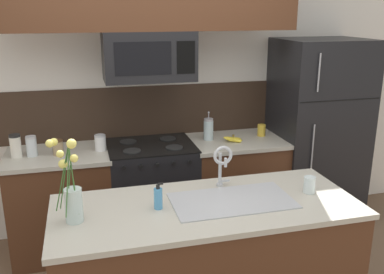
% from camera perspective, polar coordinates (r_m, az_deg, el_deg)
% --- Properties ---
extents(rear_partition, '(5.20, 0.10, 2.60)m').
position_cam_1_polar(rear_partition, '(4.11, -2.39, 5.87)').
color(rear_partition, silver).
rests_on(rear_partition, ground).
extents(splash_band, '(3.26, 0.01, 0.48)m').
position_cam_1_polar(splash_band, '(4.04, -6.36, 3.40)').
color(splash_band, '#332319').
rests_on(splash_band, rear_partition).
extents(back_counter_left, '(0.86, 0.65, 0.91)m').
position_cam_1_polar(back_counter_left, '(3.92, -16.95, -8.39)').
color(back_counter_left, '#4C2B19').
rests_on(back_counter_left, ground).
extents(back_counter_right, '(0.88, 0.65, 0.91)m').
position_cam_1_polar(back_counter_right, '(4.15, 5.75, -6.31)').
color(back_counter_right, '#4C2B19').
rests_on(back_counter_right, ground).
extents(stove_range, '(0.76, 0.64, 0.93)m').
position_cam_1_polar(stove_range, '(3.95, -5.33, -7.41)').
color(stove_range, black).
rests_on(stove_range, ground).
extents(microwave, '(0.74, 0.40, 0.40)m').
position_cam_1_polar(microwave, '(3.61, -5.81, 10.72)').
color(microwave, black).
extents(refrigerator, '(0.82, 0.74, 1.81)m').
position_cam_1_polar(refrigerator, '(4.37, 16.14, 0.53)').
color(refrigerator, black).
rests_on(refrigerator, ground).
extents(storage_jar_tall, '(0.09, 0.09, 0.19)m').
position_cam_1_polar(storage_jar_tall, '(3.74, -22.46, -1.13)').
color(storage_jar_tall, silver).
rests_on(storage_jar_tall, back_counter_left).
extents(storage_jar_medium, '(0.09, 0.09, 0.17)m').
position_cam_1_polar(storage_jar_medium, '(3.74, -20.62, -1.15)').
color(storage_jar_medium, silver).
rests_on(storage_jar_medium, back_counter_left).
extents(storage_jar_short, '(0.09, 0.09, 0.13)m').
position_cam_1_polar(storage_jar_short, '(3.70, -17.44, -1.33)').
color(storage_jar_short, '#997F5B').
rests_on(storage_jar_short, back_counter_left).
extents(storage_jar_squat, '(0.09, 0.09, 0.14)m').
position_cam_1_polar(storage_jar_squat, '(3.72, -12.12, -0.75)').
color(storage_jar_squat, silver).
rests_on(storage_jar_squat, back_counter_left).
extents(banana_bunch, '(0.19, 0.13, 0.08)m').
position_cam_1_polar(banana_bunch, '(3.91, 5.54, -0.31)').
color(banana_bunch, yellow).
rests_on(banana_bunch, back_counter_right).
extents(french_press, '(0.09, 0.09, 0.27)m').
position_cam_1_polar(french_press, '(3.94, 2.21, 1.05)').
color(french_press, silver).
rests_on(french_press, back_counter_right).
extents(coffee_tin, '(0.08, 0.08, 0.11)m').
position_cam_1_polar(coffee_tin, '(4.12, 9.24, 0.90)').
color(coffee_tin, gold).
rests_on(coffee_tin, back_counter_right).
extents(island_counter, '(1.90, 0.79, 0.91)m').
position_cam_1_polar(island_counter, '(2.91, 1.89, -17.01)').
color(island_counter, '#4C2B19').
rests_on(island_counter, ground).
extents(kitchen_sink, '(0.76, 0.42, 0.16)m').
position_cam_1_polar(kitchen_sink, '(2.76, 5.32, -9.79)').
color(kitchen_sink, '#ADAFB5').
rests_on(kitchen_sink, island_counter).
extents(sink_faucet, '(0.14, 0.14, 0.31)m').
position_cam_1_polar(sink_faucet, '(2.84, 4.06, -3.18)').
color(sink_faucet, '#B7BABF').
rests_on(sink_faucet, island_counter).
extents(dish_soap_bottle, '(0.06, 0.05, 0.16)m').
position_cam_1_polar(dish_soap_bottle, '(2.61, -4.53, -8.12)').
color(dish_soap_bottle, '#4C93C6').
rests_on(dish_soap_bottle, island_counter).
extents(drinking_glass, '(0.08, 0.08, 0.11)m').
position_cam_1_polar(drinking_glass, '(2.92, 15.39, -6.16)').
color(drinking_glass, silver).
rests_on(drinking_glass, island_counter).
extents(flower_vase, '(0.17, 0.16, 0.50)m').
position_cam_1_polar(flower_vase, '(2.50, -15.72, -7.65)').
color(flower_vase, silver).
rests_on(flower_vase, island_counter).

